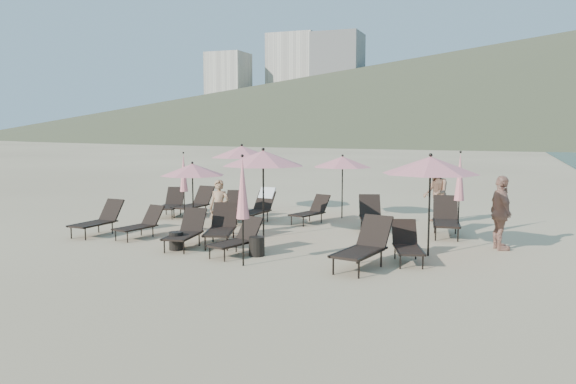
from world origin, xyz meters
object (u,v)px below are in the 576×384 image
at_px(lounger_1, 186,231).
at_px(umbrella_closed_2, 184,173).
at_px(lounger_6, 171,203).
at_px(beachgoer_a, 219,208).
at_px(lounger_7, 231,208).
at_px(umbrella_closed_0, 243,189).
at_px(lounger_9, 311,210).
at_px(lounger_0, 99,219).
at_px(side_table_1, 257,246).
at_px(lounger_5, 407,244).
at_px(lounger_13, 195,203).
at_px(lounger_12, 141,224).
at_px(lounger_11, 446,218).
at_px(lounger_2, 221,226).
at_px(lounger_10, 371,215).
at_px(umbrella_open_0, 192,170).
at_px(lounger_4, 364,245).
at_px(umbrella_closed_1, 460,177).
at_px(umbrella_open_4, 342,162).
at_px(umbrella_open_3, 242,152).
at_px(beachgoer_b, 436,194).
at_px(lounger_3, 237,239).
at_px(umbrella_open_1, 263,158).
at_px(beachgoer_c, 501,213).
at_px(side_table_0, 176,241).
at_px(lounger_8, 258,206).

distance_m(lounger_1, umbrella_closed_2, 4.43).
bearing_deg(lounger_6, beachgoer_a, -55.56).
distance_m(lounger_6, beachgoer_a, 4.38).
height_order(lounger_7, umbrella_closed_0, umbrella_closed_0).
bearing_deg(lounger_9, umbrella_closed_0, -67.21).
relative_size(lounger_0, side_table_1, 3.72).
relative_size(lounger_0, lounger_5, 1.04).
bearing_deg(lounger_13, lounger_12, -74.36).
distance_m(lounger_11, lounger_12, 8.54).
distance_m(lounger_2, lounger_10, 4.69).
relative_size(lounger_10, umbrella_open_0, 0.90).
bearing_deg(lounger_4, lounger_7, 151.31).
bearing_deg(lounger_9, umbrella_closed_1, 8.75).
distance_m(lounger_2, umbrella_open_4, 5.82).
height_order(lounger_6, lounger_13, lounger_13).
xyz_separation_m(lounger_6, side_table_1, (5.36, -4.62, -0.22)).
distance_m(umbrella_open_0, umbrella_closed_0, 4.64).
bearing_deg(lounger_0, lounger_5, 3.24).
bearing_deg(lounger_2, umbrella_closed_1, 10.89).
xyz_separation_m(lounger_13, umbrella_closed_1, (8.85, -0.77, 1.21)).
bearing_deg(lounger_1, umbrella_open_3, 94.20).
height_order(lounger_0, lounger_9, lounger_0).
bearing_deg(beachgoer_b, umbrella_closed_2, -90.67).
bearing_deg(umbrella_closed_2, umbrella_open_0, -50.89).
bearing_deg(lounger_13, lounger_1, -55.50).
bearing_deg(umbrella_closed_1, lounger_13, 175.03).
xyz_separation_m(lounger_12, umbrella_closed_1, (8.18, 3.26, 1.27)).
xyz_separation_m(lounger_13, beachgoer_b, (7.99, 1.27, 0.50)).
bearing_deg(lounger_3, lounger_7, 133.73).
xyz_separation_m(lounger_11, umbrella_open_1, (-4.67, -2.15, 1.70)).
distance_m(lounger_3, umbrella_open_0, 3.83).
bearing_deg(lounger_3, side_table_1, 24.62).
relative_size(lounger_2, umbrella_closed_1, 0.78).
distance_m(umbrella_closed_0, side_table_1, 1.79).
xyz_separation_m(lounger_12, umbrella_open_0, (0.83, 1.40, 1.42)).
relative_size(lounger_12, umbrella_closed_2, 0.68).
bearing_deg(beachgoer_a, beachgoer_c, -1.31).
distance_m(lounger_7, lounger_11, 6.81).
bearing_deg(side_table_0, lounger_9, 70.06).
bearing_deg(side_table_1, lounger_10, 68.33).
xyz_separation_m(lounger_10, side_table_1, (-1.75, -4.40, -0.24)).
bearing_deg(side_table_0, beachgoer_b, 48.62).
xyz_separation_m(lounger_2, side_table_0, (-0.72, -1.04, -0.25)).
height_order(lounger_4, side_table_1, lounger_4).
height_order(lounger_0, umbrella_closed_1, umbrella_closed_1).
xyz_separation_m(umbrella_open_0, umbrella_closed_2, (-1.25, 1.54, -0.24)).
xyz_separation_m(umbrella_open_4, beachgoer_c, (5.04, -3.48, -0.98)).
bearing_deg(umbrella_closed_2, umbrella_open_3, 71.65).
height_order(lounger_7, beachgoer_b, beachgoer_b).
bearing_deg(lounger_4, lounger_8, 145.20).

